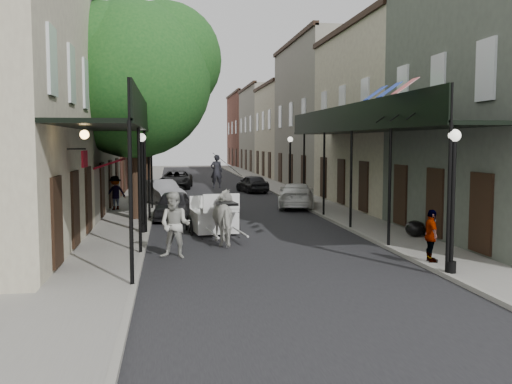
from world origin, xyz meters
name	(u,v)px	position (x,y,z in m)	size (l,w,h in m)	color
ground	(281,266)	(0.00, 0.00, 0.00)	(140.00, 140.00, 0.00)	gray
road	(220,198)	(0.00, 20.00, 0.01)	(8.00, 90.00, 0.01)	black
sidewalk_left	(139,198)	(-5.00, 20.00, 0.06)	(2.20, 90.00, 0.12)	gray
sidewalk_right	(297,196)	(5.00, 20.00, 0.06)	(2.20, 90.00, 0.12)	gray
building_row_left	(97,119)	(-8.60, 30.00, 5.25)	(5.00, 80.00, 10.50)	beige
building_row_right	(314,121)	(8.60, 30.00, 5.25)	(5.00, 80.00, 10.50)	gray
gallery_left	(124,128)	(-4.79, 6.98, 4.05)	(2.20, 18.05, 4.88)	black
gallery_right	(363,129)	(4.79, 6.98, 4.05)	(2.20, 18.05, 4.88)	black
tree_near	(143,74)	(-4.20, 10.18, 6.49)	(7.31, 6.80, 9.63)	#382619
tree_far	(152,108)	(-4.25, 24.18, 5.84)	(6.45, 6.00, 8.61)	#382619
lamppost_right_near	(453,199)	(4.10, -2.00, 2.05)	(0.32, 0.32, 3.71)	black
lamppost_left	(142,181)	(-4.10, 6.00, 2.05)	(0.32, 0.32, 3.71)	black
lamppost_right_far	(290,166)	(4.10, 18.00, 2.05)	(0.32, 0.32, 3.71)	black
horse	(227,217)	(-1.14, 3.76, 0.92)	(0.99, 2.17, 1.83)	beige
carriage	(211,201)	(-1.48, 6.59, 1.19)	(2.08, 2.87, 3.07)	black
pedestrian_walking	(175,225)	(-2.94, 1.56, 1.01)	(0.98, 0.76, 2.01)	#AEAFA5
pedestrian_sidewalk_left	(115,193)	(-5.80, 13.52, 0.97)	(1.10, 0.63, 1.70)	gray
pedestrian_sidewalk_right	(431,236)	(4.20, -0.65, 0.87)	(0.87, 0.36, 1.49)	gray
car_left_near	(174,205)	(-2.93, 10.27, 0.65)	(1.53, 3.80, 1.30)	black
car_left_mid	(162,192)	(-3.55, 16.63, 0.69)	(1.47, 4.21, 1.39)	gray
car_left_far	(176,180)	(-2.60, 27.82, 0.68)	(2.27, 4.92, 1.37)	black
car_right_near	(296,195)	(3.60, 14.00, 0.66)	(1.85, 4.56, 1.32)	white
car_right_far	(252,184)	(2.60, 23.58, 0.62)	(1.47, 3.65, 1.24)	black
trash_bags	(416,228)	(5.72, 3.71, 0.39)	(0.94, 1.09, 0.58)	black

